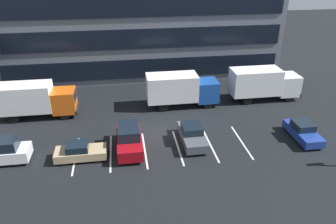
{
  "coord_description": "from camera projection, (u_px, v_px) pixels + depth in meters",
  "views": [
    {
      "loc": [
        -2.87,
        -25.29,
        14.95
      ],
      "look_at": [
        1.14,
        1.36,
        1.4
      ],
      "focal_mm": 34.83,
      "sensor_mm": 36.0,
      "label": 1
    }
  ],
  "objects": [
    {
      "name": "suv_maroon",
      "position": [
        129.0,
        139.0,
        26.62
      ],
      "size": [
        1.98,
        4.66,
        2.11
      ],
      "color": "maroon",
      "rests_on": "ground_plane"
    },
    {
      "name": "ground_plane",
      "position": [
        158.0,
        133.0,
        29.44
      ],
      "size": [
        120.0,
        120.0,
        0.0
      ],
      "primitive_type": "plane",
      "color": "black"
    },
    {
      "name": "box_truck_white",
      "position": [
        263.0,
        83.0,
        35.2
      ],
      "size": [
        7.63,
        2.53,
        3.54
      ],
      "color": "white",
      "rests_on": "ground_plane"
    },
    {
      "name": "sedan_tan",
      "position": [
        80.0,
        152.0,
        25.57
      ],
      "size": [
        3.98,
        1.67,
        1.43
      ],
      "color": "tan",
      "rests_on": "ground_plane"
    },
    {
      "name": "sedan_navy",
      "position": [
        303.0,
        131.0,
        28.36
      ],
      "size": [
        1.76,
        4.2,
        1.5
      ],
      "color": "navy",
      "rests_on": "ground_plane"
    },
    {
      "name": "suv_white",
      "position": [
        1.0,
        151.0,
        25.09
      ],
      "size": [
        4.39,
        1.86,
        1.99
      ],
      "color": "white",
      "rests_on": "ground_plane"
    },
    {
      "name": "box_truck_blue",
      "position": [
        181.0,
        89.0,
        33.74
      ],
      "size": [
        7.54,
        2.5,
        3.5
      ],
      "color": "#194799",
      "rests_on": "ground_plane"
    },
    {
      "name": "office_building",
      "position": [
        140.0,
        16.0,
        42.07
      ],
      "size": [
        34.47,
        11.45,
        14.4
      ],
      "color": "slate",
      "rests_on": "ground_plane"
    },
    {
      "name": "sedan_charcoal",
      "position": [
        192.0,
        135.0,
        27.75
      ],
      "size": [
        1.86,
        4.45,
        1.59
      ],
      "color": "#474C51",
      "rests_on": "ground_plane"
    },
    {
      "name": "box_truck_orange",
      "position": [
        35.0,
        99.0,
        31.5
      ],
      "size": [
        7.46,
        2.47,
        3.46
      ],
      "color": "#D85914",
      "rests_on": "ground_plane"
    },
    {
      "name": "lot_markings",
      "position": [
        161.0,
        148.0,
        27.21
      ],
      "size": [
        14.14,
        5.4,
        0.01
      ],
      "color": "silver",
      "rests_on": "ground_plane"
    }
  ]
}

